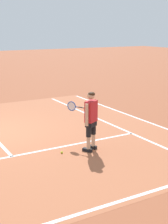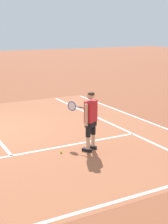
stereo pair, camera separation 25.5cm
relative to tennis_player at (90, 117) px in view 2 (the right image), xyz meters
name	(u,v)px [view 2 (the right image)]	position (x,y,z in m)	size (l,w,h in m)	color
line_baseline	(64,217)	(-2.13, -2.80, -0.99)	(10.98, 0.10, 0.01)	white
line_service	(11,156)	(-2.13, 0.64, -0.99)	(8.23, 0.10, 0.01)	white
line_singles_right	(109,123)	(1.99, 2.12, -0.99)	(0.10, 9.84, 0.01)	white
line_doubles_right	(138,118)	(3.36, 2.12, -0.99)	(0.10, 9.84, 0.01)	white
tennis_player	(90,117)	(0.00, 0.00, 0.00)	(0.55, 1.23, 1.71)	black
tennis_ball_near_feet	(61,152)	(-0.83, 0.16, -0.96)	(0.07, 0.07, 0.07)	#CCE02D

